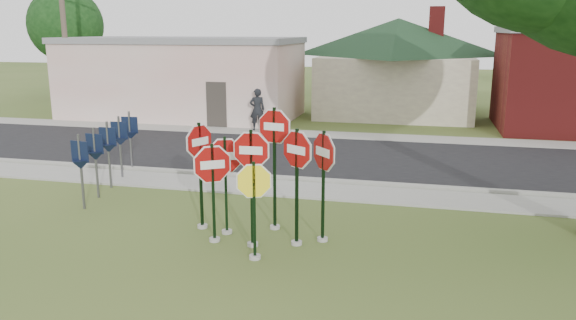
% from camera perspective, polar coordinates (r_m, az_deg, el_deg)
% --- Properties ---
extents(ground, '(120.00, 120.00, 0.00)m').
position_cam_1_polar(ground, '(11.53, -5.59, -10.55)').
color(ground, '#3A501E').
rests_on(ground, ground).
extents(sidewalk_near, '(60.00, 1.60, 0.06)m').
position_cam_1_polar(sidewalk_near, '(16.50, 0.67, -3.00)').
color(sidewalk_near, gray).
rests_on(sidewalk_near, ground).
extents(road, '(60.00, 7.00, 0.04)m').
position_cam_1_polar(road, '(20.78, 3.46, 0.34)').
color(road, black).
rests_on(road, ground).
extents(sidewalk_far, '(60.00, 1.60, 0.06)m').
position_cam_1_polar(sidewalk_far, '(24.93, 5.23, 2.49)').
color(sidewalk_far, gray).
rests_on(sidewalk_far, ground).
extents(curb, '(60.00, 0.20, 0.14)m').
position_cam_1_polar(curb, '(17.43, 1.41, -1.99)').
color(curb, gray).
rests_on(curb, ground).
extents(stop_sign_center, '(1.09, 0.24, 2.69)m').
position_cam_1_polar(stop_sign_center, '(11.91, -3.72, -1.15)').
color(stop_sign_center, '#999790').
rests_on(stop_sign_center, ground).
extents(stop_sign_yellow, '(0.93, 0.35, 2.15)m').
position_cam_1_polar(stop_sign_yellow, '(11.34, -3.46, -4.07)').
color(stop_sign_yellow, '#999790').
rests_on(stop_sign_yellow, ground).
extents(stop_sign_left, '(0.97, 0.64, 2.34)m').
position_cam_1_polar(stop_sign_left, '(12.33, -7.65, -1.94)').
color(stop_sign_left, '#999790').
rests_on(stop_sign_left, ground).
extents(stop_sign_right, '(0.97, 0.60, 2.70)m').
position_cam_1_polar(stop_sign_right, '(11.96, 0.91, -0.98)').
color(stop_sign_right, '#999790').
rests_on(stop_sign_right, ground).
extents(stop_sign_back_right, '(1.08, 0.24, 3.01)m').
position_cam_1_polar(stop_sign_back_right, '(12.89, -1.38, 1.06)').
color(stop_sign_back_right, '#999790').
rests_on(stop_sign_back_right, ground).
extents(stop_sign_back_left, '(1.05, 0.42, 2.40)m').
position_cam_1_polar(stop_sign_back_left, '(12.77, -6.37, -1.18)').
color(stop_sign_back_left, '#999790').
rests_on(stop_sign_back_left, ground).
extents(stop_sign_far_right, '(0.79, 0.88, 2.62)m').
position_cam_1_polar(stop_sign_far_right, '(12.21, 3.62, -0.97)').
color(stop_sign_far_right, '#999790').
rests_on(stop_sign_far_right, ground).
extents(stop_sign_far_left, '(0.45, 1.01, 2.65)m').
position_cam_1_polar(stop_sign_far_left, '(13.16, -8.93, -0.02)').
color(stop_sign_far_left, '#999790').
rests_on(stop_sign_far_left, ground).
extents(route_sign_row, '(1.43, 4.63, 2.00)m').
position_cam_1_polar(route_sign_row, '(17.33, -17.78, 1.21)').
color(route_sign_row, '#59595E').
rests_on(route_sign_row, ground).
extents(building_stucco, '(12.20, 6.20, 4.20)m').
position_cam_1_polar(building_stucco, '(30.73, -10.62, 8.33)').
color(building_stucco, silver).
rests_on(building_stucco, ground).
extents(building_house, '(11.60, 11.60, 6.20)m').
position_cam_1_polar(building_house, '(32.00, 11.08, 11.18)').
color(building_house, beige).
rests_on(building_house, ground).
extents(utility_pole_near, '(2.20, 0.26, 9.50)m').
position_cam_1_polar(utility_pole_near, '(30.67, -21.85, 12.89)').
color(utility_pole_near, '#4B3C32').
rests_on(utility_pole_near, ground).
extents(bg_tree_left, '(4.90, 4.90, 7.35)m').
position_cam_1_polar(bg_tree_left, '(41.32, -21.66, 12.62)').
color(bg_tree_left, black).
rests_on(bg_tree_left, ground).
extents(pedestrian, '(0.83, 0.70, 1.92)m').
position_cam_1_polar(pedestrian, '(25.88, -3.14, 5.15)').
color(pedestrian, black).
rests_on(pedestrian, sidewalk_far).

